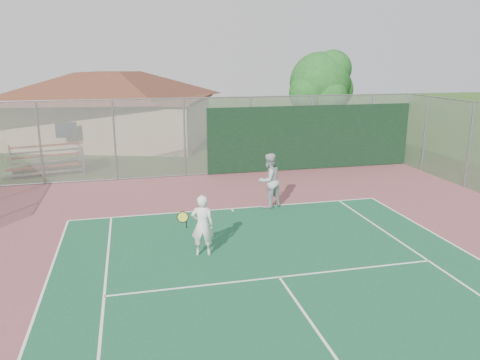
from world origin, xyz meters
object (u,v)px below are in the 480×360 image
Objects in this scene: tree at (321,85)px; bleachers at (46,159)px; player_white_front at (202,226)px; player_grey_back at (269,181)px; clubhouse at (111,101)px.

bleachers is at bearing -170.57° from tree.
player_grey_back is at bearing -118.38° from player_white_front.
clubhouse is 7.96m from bleachers.
clubhouse is at bearing -70.47° from player_white_front.
tree is (11.76, -4.72, 1.07)m from clubhouse.
player_white_front is 4.67m from player_grey_back.
clubhouse is 12.72m from tree.
player_white_front is 0.86× the size of player_grey_back.
player_grey_back is (5.72, -14.65, -1.66)m from clubhouse.
bleachers is 12.45m from player_white_front.
tree is (14.62, 2.43, 3.07)m from bleachers.
player_white_front reaches higher than bleachers.
player_grey_back is (8.57, -7.50, 0.34)m from bleachers.
tree is at bearing -148.71° from player_grey_back.
tree is 2.90× the size of player_grey_back.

